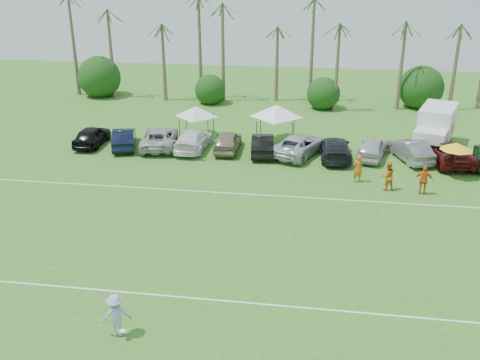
# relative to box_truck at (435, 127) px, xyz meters

# --- Properties ---
(ground) EXTENTS (120.00, 120.00, 0.00)m
(ground) POSITION_rel_box_truck_xyz_m (-15.00, -25.59, -1.78)
(ground) COLOR #336C20
(ground) RESTS_ON ground
(field_lines) EXTENTS (80.00, 12.10, 0.01)m
(field_lines) POSITION_rel_box_truck_xyz_m (-15.00, -17.59, -1.77)
(field_lines) COLOR white
(field_lines) RESTS_ON ground
(palm_tree_0) EXTENTS (2.40, 2.40, 8.90)m
(palm_tree_0) POSITION_rel_box_truck_xyz_m (-37.00, 12.41, 5.70)
(palm_tree_0) COLOR brown
(palm_tree_0) RESTS_ON ground
(palm_tree_1) EXTENTS (2.40, 2.40, 9.90)m
(palm_tree_1) POSITION_rel_box_truck_xyz_m (-32.00, 12.41, 6.58)
(palm_tree_1) COLOR brown
(palm_tree_1) RESTS_ON ground
(palm_tree_2) EXTENTS (2.40, 2.40, 10.90)m
(palm_tree_2) POSITION_rel_box_truck_xyz_m (-27.00, 12.41, 7.44)
(palm_tree_2) COLOR brown
(palm_tree_2) RESTS_ON ground
(palm_tree_3) EXTENTS (2.40, 2.40, 11.90)m
(palm_tree_3) POSITION_rel_box_truck_xyz_m (-23.00, 12.41, 8.29)
(palm_tree_3) COLOR brown
(palm_tree_3) RESTS_ON ground
(palm_tree_4) EXTENTS (2.40, 2.40, 8.90)m
(palm_tree_4) POSITION_rel_box_truck_xyz_m (-19.00, 12.41, 5.70)
(palm_tree_4) COLOR brown
(palm_tree_4) RESTS_ON ground
(palm_tree_5) EXTENTS (2.40, 2.40, 9.90)m
(palm_tree_5) POSITION_rel_box_truck_xyz_m (-15.00, 12.41, 6.58)
(palm_tree_5) COLOR brown
(palm_tree_5) RESTS_ON ground
(palm_tree_6) EXTENTS (2.40, 2.40, 10.90)m
(palm_tree_6) POSITION_rel_box_truck_xyz_m (-11.00, 12.41, 7.44)
(palm_tree_6) COLOR brown
(palm_tree_6) RESTS_ON ground
(palm_tree_7) EXTENTS (2.40, 2.40, 11.90)m
(palm_tree_7) POSITION_rel_box_truck_xyz_m (-7.00, 12.41, 8.29)
(palm_tree_7) COLOR brown
(palm_tree_7) RESTS_ON ground
(palm_tree_8) EXTENTS (2.40, 2.40, 8.90)m
(palm_tree_8) POSITION_rel_box_truck_xyz_m (-2.00, 12.41, 5.70)
(palm_tree_8) COLOR brown
(palm_tree_8) RESTS_ON ground
(palm_tree_9) EXTENTS (2.40, 2.40, 9.90)m
(palm_tree_9) POSITION_rel_box_truck_xyz_m (3.00, 12.41, 6.58)
(palm_tree_9) COLOR brown
(palm_tree_9) RESTS_ON ground
(bush_tree_0) EXTENTS (4.00, 4.00, 4.00)m
(bush_tree_0) POSITION_rel_box_truck_xyz_m (-34.00, 13.41, 0.02)
(bush_tree_0) COLOR brown
(bush_tree_0) RESTS_ON ground
(bush_tree_1) EXTENTS (4.00, 4.00, 4.00)m
(bush_tree_1) POSITION_rel_box_truck_xyz_m (-21.00, 13.41, 0.02)
(bush_tree_1) COLOR brown
(bush_tree_1) RESTS_ON ground
(bush_tree_2) EXTENTS (4.00, 4.00, 4.00)m
(bush_tree_2) POSITION_rel_box_truck_xyz_m (-9.00, 13.41, 0.02)
(bush_tree_2) COLOR brown
(bush_tree_2) RESTS_ON ground
(bush_tree_3) EXTENTS (4.00, 4.00, 4.00)m
(bush_tree_3) POSITION_rel_box_truck_xyz_m (1.00, 13.41, 0.02)
(bush_tree_3) COLOR brown
(bush_tree_3) RESTS_ON ground
(sideline_player_a) EXTENTS (0.83, 0.66, 1.98)m
(sideline_player_a) POSITION_rel_box_truck_xyz_m (-6.57, -8.31, -0.79)
(sideline_player_a) COLOR orange
(sideline_player_a) RESTS_ON ground
(sideline_player_b) EXTENTS (1.16, 1.03, 1.97)m
(sideline_player_b) POSITION_rel_box_truck_xyz_m (-4.68, -9.46, -0.79)
(sideline_player_b) COLOR #CF6917
(sideline_player_b) RESTS_ON ground
(sideline_player_c) EXTENTS (1.23, 0.69, 1.98)m
(sideline_player_c) POSITION_rel_box_truck_xyz_m (-2.40, -9.86, -0.78)
(sideline_player_c) COLOR #DC5718
(sideline_player_c) RESTS_ON ground
(box_truck) EXTENTS (4.38, 6.88, 3.32)m
(box_truck) POSITION_rel_box_truck_xyz_m (0.00, 0.00, 0.00)
(box_truck) COLOR silver
(box_truck) RESTS_ON ground
(canopy_tent_left) EXTENTS (3.87, 3.87, 3.14)m
(canopy_tent_left) POSITION_rel_box_truck_xyz_m (-19.87, 0.24, 0.91)
(canopy_tent_left) COLOR black
(canopy_tent_left) RESTS_ON ground
(canopy_tent_right) EXTENTS (4.52, 4.52, 3.66)m
(canopy_tent_right) POSITION_rel_box_truck_xyz_m (-12.95, 0.02, 1.36)
(canopy_tent_right) COLOR black
(canopy_tent_right) RESTS_ON ground
(market_umbrella) EXTENTS (2.29, 2.29, 2.55)m
(market_umbrella) POSITION_rel_box_truck_xyz_m (0.22, -6.37, 0.51)
(market_umbrella) COLOR black
(market_umbrella) RESTS_ON ground
(frisbee_player) EXTENTS (1.41, 1.11, 1.91)m
(frisbee_player) POSITION_rel_box_truck_xyz_m (-17.20, -26.54, -0.82)
(frisbee_player) COLOR #97A2D6
(frisbee_player) RESTS_ON ground
(parked_car_0) EXTENTS (2.03, 4.81, 1.62)m
(parked_car_0) POSITION_rel_box_truck_xyz_m (-27.98, -3.40, -0.97)
(parked_car_0) COLOR black
(parked_car_0) RESTS_ON ground
(parked_car_1) EXTENTS (3.09, 5.21, 1.62)m
(parked_car_1) POSITION_rel_box_truck_xyz_m (-25.13, -3.58, -0.97)
(parked_car_1) COLOR black
(parked_car_1) RESTS_ON ground
(parked_car_2) EXTENTS (3.61, 6.20, 1.62)m
(parked_car_2) POSITION_rel_box_truck_xyz_m (-22.28, -3.08, -0.97)
(parked_car_2) COLOR #A8A9AD
(parked_car_2) RESTS_ON ground
(parked_car_3) EXTENTS (2.45, 5.66, 1.62)m
(parked_car_3) POSITION_rel_box_truck_xyz_m (-19.42, -3.20, -0.97)
(parked_car_3) COLOR white
(parked_car_3) RESTS_ON ground
(parked_car_4) EXTENTS (2.04, 4.81, 1.62)m
(parked_car_4) POSITION_rel_box_truck_xyz_m (-16.57, -3.15, -0.97)
(parked_car_4) COLOR gray
(parked_car_4) RESTS_ON ground
(parked_car_5) EXTENTS (2.21, 5.08, 1.62)m
(parked_car_5) POSITION_rel_box_truck_xyz_m (-13.71, -3.46, -0.97)
(parked_car_5) COLOR black
(parked_car_5) RESTS_ON ground
(parked_car_6) EXTENTS (4.69, 6.43, 1.62)m
(parked_car_6) POSITION_rel_box_truck_xyz_m (-10.86, -3.37, -0.97)
(parked_car_6) COLOR #B0B7BE
(parked_car_6) RESTS_ON ground
(parked_car_7) EXTENTS (2.51, 5.68, 1.62)m
(parked_car_7) POSITION_rel_box_truck_xyz_m (-8.01, -3.65, -0.97)
(parked_car_7) COLOR black
(parked_car_7) RESTS_ON ground
(parked_car_8) EXTENTS (3.02, 5.09, 1.62)m
(parked_car_8) POSITION_rel_box_truck_xyz_m (-5.15, -3.19, -0.97)
(parked_car_8) COLOR #B8B8BF
(parked_car_8) RESTS_ON ground
(parked_car_9) EXTENTS (3.18, 5.22, 1.62)m
(parked_car_9) POSITION_rel_box_truck_xyz_m (-2.30, -3.28, -0.97)
(parked_car_9) COLOR slate
(parked_car_9) RESTS_ON ground
(parked_car_10) EXTENTS (3.21, 6.06, 1.62)m
(parked_car_10) POSITION_rel_box_truck_xyz_m (0.55, -3.46, -0.97)
(parked_car_10) COLOR #51110F
(parked_car_10) RESTS_ON ground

